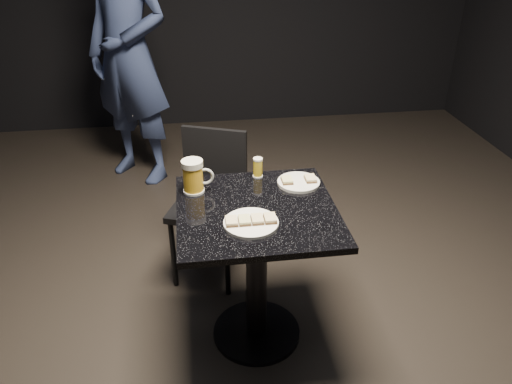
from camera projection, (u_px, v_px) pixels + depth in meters
floor at (257, 333)px, 2.55m from camera, size 6.00×6.00×0.00m
plate_large at (251, 223)px, 2.07m from camera, size 0.23×0.23×0.01m
plate_small at (299, 182)px, 2.38m from camera, size 0.20×0.20×0.01m
patron at (129, 55)px, 3.64m from camera, size 0.85×0.80×1.95m
table at (257, 253)px, 2.31m from camera, size 0.70×0.70×0.75m
beer_mug at (194, 176)px, 2.28m from camera, size 0.15×0.10×0.16m
beer_tumbler at (258, 167)px, 2.43m from camera, size 0.05×0.05×0.10m
chair at (210, 195)px, 2.80m from camera, size 0.48×0.48×0.85m
canapes_on_plate_large at (251, 220)px, 2.06m from camera, size 0.21×0.07×0.02m
canapes_on_plate_small at (299, 179)px, 2.37m from camera, size 0.16×0.07×0.02m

